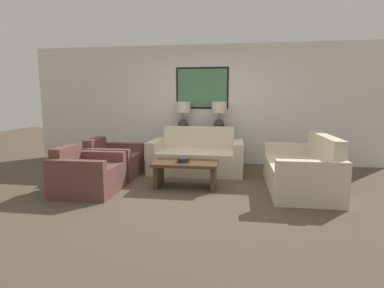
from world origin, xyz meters
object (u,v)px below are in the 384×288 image
(decorative_bowl, at_px, (184,160))
(armchair_near_camera, at_px, (87,175))
(table_lamp_right, at_px, (219,114))
(couch_by_back_wall, at_px, (197,157))
(armchair_near_back_wall, at_px, (113,162))
(couch_by_side, at_px, (302,171))
(coffee_table, at_px, (186,169))
(console_table, at_px, (201,148))
(table_lamp_left, at_px, (183,114))

(decorative_bowl, height_order, armchair_near_camera, armchair_near_camera)
(table_lamp_right, relative_size, couch_by_back_wall, 0.35)
(decorative_bowl, bearing_deg, armchair_near_back_wall, 160.21)
(couch_by_back_wall, xyz_separation_m, couch_by_side, (1.83, -0.94, 0.00))
(couch_by_back_wall, distance_m, coffee_table, 1.10)
(armchair_near_back_wall, bearing_deg, table_lamp_right, 34.22)
(console_table, height_order, decorative_bowl, console_table)
(couch_by_side, height_order, armchair_near_back_wall, couch_by_side)
(decorative_bowl, bearing_deg, couch_by_back_wall, 86.45)
(console_table, relative_size, table_lamp_right, 1.97)
(console_table, xyz_separation_m, table_lamp_left, (-0.40, 0.00, 0.76))
(table_lamp_right, bearing_deg, couch_by_side, -48.70)
(console_table, xyz_separation_m, couch_by_back_wall, (0.00, -0.70, -0.08))
(console_table, xyz_separation_m, coffee_table, (-0.04, -1.80, -0.07))
(table_lamp_left, relative_size, armchair_near_camera, 0.72)
(table_lamp_left, bearing_deg, table_lamp_right, 0.00)
(couch_by_back_wall, distance_m, armchair_near_camera, 2.21)
(coffee_table, bearing_deg, table_lamp_left, 101.34)
(armchair_near_back_wall, bearing_deg, decorative_bowl, -19.79)
(couch_by_back_wall, distance_m, decorative_bowl, 1.14)
(armchair_near_back_wall, bearing_deg, couch_by_back_wall, 21.72)
(couch_by_back_wall, relative_size, couch_by_side, 1.00)
(decorative_bowl, bearing_deg, table_lamp_right, 75.64)
(armchair_near_camera, bearing_deg, table_lamp_left, 63.91)
(table_lamp_right, relative_size, armchair_near_back_wall, 0.72)
(table_lamp_left, height_order, couch_by_back_wall, table_lamp_left)
(console_table, bearing_deg, table_lamp_left, 180.00)
(couch_by_back_wall, bearing_deg, armchair_near_back_wall, -158.28)
(table_lamp_right, relative_size, couch_by_side, 0.35)
(table_lamp_left, distance_m, couch_by_back_wall, 1.16)
(table_lamp_right, xyz_separation_m, decorative_bowl, (-0.47, -1.83, -0.67))
(table_lamp_left, relative_size, couch_by_back_wall, 0.35)
(table_lamp_right, bearing_deg, decorative_bowl, -104.36)
(armchair_near_back_wall, xyz_separation_m, armchair_near_camera, (0.00, -0.99, 0.00))
(console_table, bearing_deg, couch_by_back_wall, -90.00)
(armchair_near_camera, bearing_deg, coffee_table, 18.43)
(decorative_bowl, distance_m, armchair_near_camera, 1.54)
(table_lamp_right, distance_m, decorative_bowl, 2.00)
(couch_by_back_wall, bearing_deg, couch_by_side, -27.01)
(table_lamp_right, height_order, couch_by_back_wall, table_lamp_right)
(armchair_near_camera, bearing_deg, couch_by_back_wall, 46.36)
(coffee_table, distance_m, armchair_near_camera, 1.57)
(table_lamp_right, distance_m, coffee_table, 2.03)
(couch_by_side, bearing_deg, console_table, 138.29)
(couch_by_back_wall, bearing_deg, console_table, 90.00)
(armchair_near_camera, bearing_deg, table_lamp_right, 50.09)
(table_lamp_right, bearing_deg, armchair_near_camera, -129.91)
(table_lamp_left, distance_m, armchair_near_camera, 2.70)
(coffee_table, relative_size, armchair_near_camera, 1.16)
(armchair_near_back_wall, bearing_deg, armchair_near_camera, -90.00)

